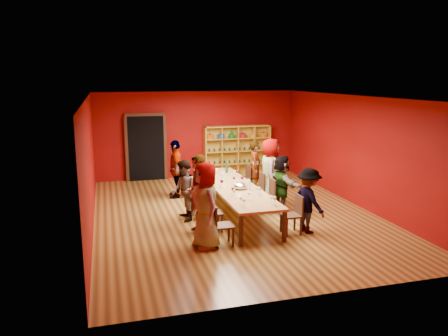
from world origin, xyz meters
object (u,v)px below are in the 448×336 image
Objects in this scene: person_right_3 at (270,171)px; person_right_4 at (255,167)px; person_left_0 at (206,205)px; spittoon_bowl at (240,186)px; chair_person_left_1 at (209,210)px; tasting_table at (234,188)px; shelving_unit at (237,148)px; person_left_2 at (184,191)px; chair_person_right_4 at (245,177)px; wine_bottle at (227,168)px; chair_person_right_2 at (268,194)px; chair_person_left_2 at (201,200)px; person_left_1 at (197,194)px; chair_person_left_0 at (219,223)px; chair_person_left_4 at (185,180)px; person_right_2 at (282,183)px; person_left_4 at (176,169)px; chair_person_right_3 at (258,187)px; person_right_0 at (309,201)px; chair_person_right_0 at (294,212)px.

person_right_3 is 1.23m from person_right_4.
person_left_0 reaches higher than spittoon_bowl.
tasting_table is at bearing 50.28° from chair_person_left_1.
person_left_2 is at bearing -121.16° from shelving_unit.
chair_person_right_4 is 2.73× the size of wine_bottle.
chair_person_right_2 is 1.00× the size of chair_person_right_4.
person_left_1 is at bearing -106.80° from chair_person_left_2.
chair_person_left_1 is at bearing -129.72° from tasting_table.
person_right_3 is at bearing 50.95° from chair_person_left_0.
person_right_3 reaches higher than shelving_unit.
person_right_4 is (2.44, 2.99, -0.11)m from person_left_1.
spittoon_bowl is (-1.21, -1.04, -0.09)m from person_right_3.
chair_person_right_2 is (1.82, -2.10, 0.00)m from chair_person_left_4.
chair_person_left_0 is at bearing 125.08° from person_right_2.
tasting_table is 4.55m from shelving_unit.
person_right_3 is (-0.14, -3.64, -0.07)m from shelving_unit.
person_left_2 is at bearing 173.75° from person_left_0.
person_left_4 is at bearing 80.15° from person_right_3.
chair_person_right_4 is at bearing 113.84° from person_right_4.
chair_person_left_2 is at bearing -90.00° from chair_person_left_4.
person_left_0 is (-1.20, -2.00, 0.21)m from tasting_table.
person_right_2 is (2.46, 0.99, -0.15)m from person_left_1.
shelving_unit is at bearing 78.66° from chair_person_right_4.
chair_person_right_2 is at bearing 84.22° from person_right_2.
person_left_2 reaches higher than chair_person_right_3.
chair_person_left_0 is 0.90m from chair_person_left_1.
spittoon_bowl is (-1.20, 1.38, 0.08)m from person_right_0.
tasting_table is 2.45× the size of person_right_3.
chair_person_left_1 is (0.00, 0.90, 0.00)m from chair_person_left_0.
spittoon_bowl reaches higher than chair_person_right_4.
person_right_0 is at bearing 85.70° from person_left_0.
chair_person_left_1 is 1.00× the size of chair_person_right_0.
person_right_4 is at bearing 18.84° from person_right_3.
person_right_3 is at bearing 127.13° from person_left_0.
wine_bottle is (0.25, 1.56, 0.18)m from tasting_table.
chair_person_left_2 is 2.18m from chair_person_left_4.
person_right_0 is 1.68× the size of chair_person_right_3.
person_left_1 is at bearing 162.78° from chair_person_right_0.
chair_person_right_2 is at bearing -6.59° from tasting_table.
chair_person_right_3 is 1.30m from person_right_4.
chair_person_right_0 is (-0.49, -6.06, -0.49)m from shelving_unit.
wine_bottle reaches higher than tasting_table.
chair_person_left_0 is 4.30m from chair_person_right_4.
chair_person_right_0 is 3.66m from person_right_4.
person_right_4 is at bearing 93.08° from person_left_4.
person_left_4 is at bearing 97.08° from chair_person_left_2.
chair_person_left_2 and chair_person_right_2 have the same top height.
person_left_2 is 1.02× the size of person_right_0.
chair_person_left_0 is at bearing -110.06° from shelving_unit.
person_left_2 is at bearing 1.52° from person_left_4.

